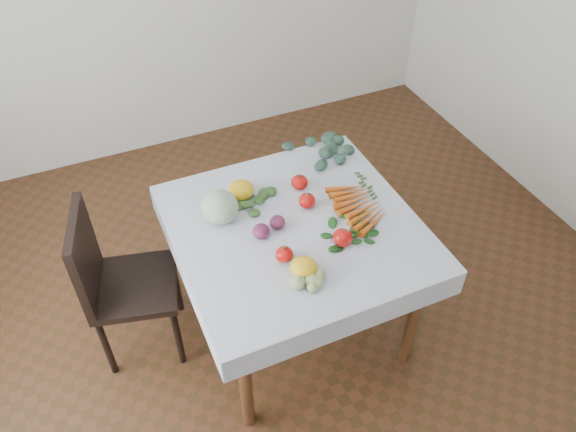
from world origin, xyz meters
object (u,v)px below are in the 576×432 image
(heirloom_back, at_px, (241,190))
(carrot_bunch, at_px, (359,205))
(table, at_px, (296,241))
(chair, at_px, (114,277))
(cabbage, at_px, (220,207))

(heirloom_back, height_order, carrot_bunch, heirloom_back)
(table, xyz_separation_m, chair, (-0.85, 0.25, -0.13))
(cabbage, relative_size, heirloom_back, 1.39)
(chair, distance_m, carrot_bunch, 1.24)
(chair, bearing_deg, table, -16.38)
(table, bearing_deg, chair, 163.62)
(cabbage, bearing_deg, heirloom_back, 38.34)
(cabbage, bearing_deg, chair, 173.14)
(chair, relative_size, heirloom_back, 7.12)
(table, xyz_separation_m, heirloom_back, (-0.16, 0.30, 0.15))
(heirloom_back, relative_size, carrot_bunch, 0.33)
(table, height_order, cabbage, cabbage)
(table, xyz_separation_m, cabbage, (-0.31, 0.18, 0.18))
(table, height_order, heirloom_back, heirloom_back)
(carrot_bunch, bearing_deg, table, 178.68)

